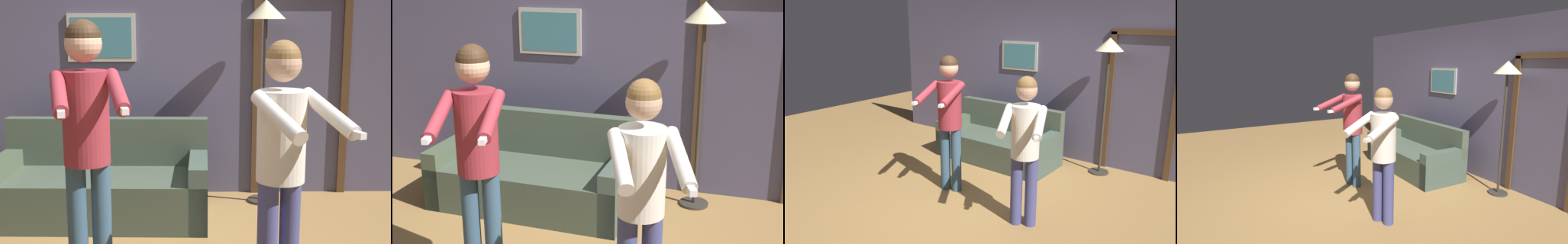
# 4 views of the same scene
# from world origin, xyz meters

# --- Properties ---
(back_wall_assembly) EXTENTS (6.40, 0.10, 2.60)m
(back_wall_assembly) POSITION_xyz_m (0.02, 2.26, 1.30)
(back_wall_assembly) COLOR #514E69
(back_wall_assembly) RESTS_ON ground_plane
(couch) EXTENTS (1.92, 0.91, 0.87)m
(couch) POSITION_xyz_m (-0.46, 1.50, 0.28)
(couch) COLOR #414E3F
(couch) RESTS_ON ground_plane
(torchiere_lamp) EXTENTS (0.37, 0.37, 1.97)m
(torchiere_lamp) POSITION_xyz_m (1.05, 1.93, 1.68)
(torchiere_lamp) COLOR #332D28
(torchiere_lamp) RESTS_ON ground_plane
(person_standing_left) EXTENTS (0.55, 0.77, 1.78)m
(person_standing_left) POSITION_xyz_m (-0.33, 0.17, 1.09)
(person_standing_left) COLOR #324F68
(person_standing_left) RESTS_ON ground_plane
(person_standing_right) EXTENTS (0.58, 0.68, 1.66)m
(person_standing_right) POSITION_xyz_m (0.90, -0.02, 1.00)
(person_standing_right) COLOR #3E4177
(person_standing_right) RESTS_ON ground_plane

